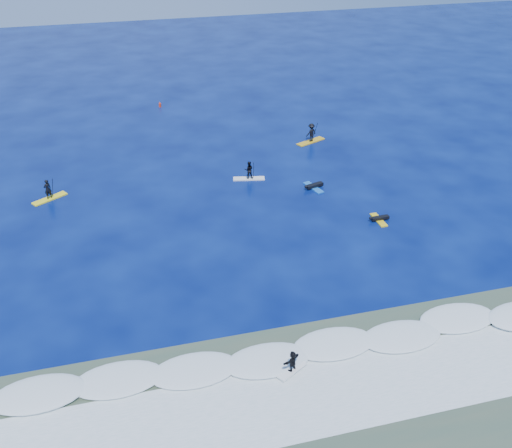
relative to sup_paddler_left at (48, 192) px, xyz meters
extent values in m
plane|color=#030C42|center=(15.51, -12.36, -0.64)|extent=(160.00, 160.00, 0.00)
cube|color=#3B513F|center=(15.51, -26.36, -0.64)|extent=(90.00, 13.00, 0.01)
cube|color=white|center=(15.51, -22.36, -0.64)|extent=(40.00, 6.00, 0.30)
cube|color=silver|center=(15.51, -25.36, -0.64)|extent=(34.00, 5.00, 0.02)
cube|color=yellow|center=(0.00, 0.00, -0.59)|extent=(2.86, 2.18, 0.10)
imported|color=black|center=(0.00, 0.00, 0.30)|extent=(0.73, 0.67, 1.68)
cylinder|color=black|center=(0.37, 0.23, 0.24)|extent=(0.40, 0.59, 1.96)
cube|color=black|center=(0.37, 0.23, -0.69)|extent=(0.12, 0.03, 0.29)
cube|color=white|center=(16.86, -0.57, -0.60)|extent=(2.85, 1.22, 0.09)
imported|color=black|center=(16.86, -0.57, 0.25)|extent=(0.88, 0.74, 1.59)
cylinder|color=black|center=(17.26, -0.66, 0.19)|extent=(0.16, 0.63, 1.85)
cube|color=black|center=(17.26, -0.66, -0.69)|extent=(0.11, 0.03, 0.28)
cube|color=gold|center=(24.86, 5.87, -0.59)|extent=(3.26, 2.02, 0.11)
imported|color=black|center=(24.86, 5.87, 0.39)|extent=(1.37, 1.10, 1.85)
cylinder|color=black|center=(25.30, 6.06, 0.32)|extent=(0.34, 0.70, 2.15)
cube|color=black|center=(25.30, 6.06, -0.69)|extent=(0.13, 0.03, 0.32)
cube|color=yellow|center=(24.92, -9.97, -0.59)|extent=(0.60, 2.09, 0.10)
cube|color=black|center=(25.02, -9.97, -0.42)|extent=(1.44, 0.41, 0.24)
sphere|color=black|center=(24.21, -9.99, -0.32)|extent=(0.24, 0.24, 0.24)
cube|color=blue|center=(21.81, -3.60, -0.59)|extent=(1.22, 2.40, 0.11)
cube|color=black|center=(21.91, -3.57, -0.40)|extent=(1.66, 0.84, 0.27)
sphere|color=black|center=(21.04, -3.81, -0.29)|extent=(0.27, 0.27, 0.27)
cube|color=white|center=(13.60, -23.47, -0.44)|extent=(1.86, 1.36, 0.10)
imported|color=black|center=(13.60, -23.47, 0.23)|extent=(1.19, 0.89, 1.25)
cylinder|color=red|center=(11.30, 19.86, -0.42)|extent=(0.28, 0.28, 0.45)
cone|color=red|center=(11.30, 19.86, -0.08)|extent=(0.20, 0.20, 0.22)
camera|label=1|loc=(6.23, -44.28, 22.18)|focal=40.00mm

